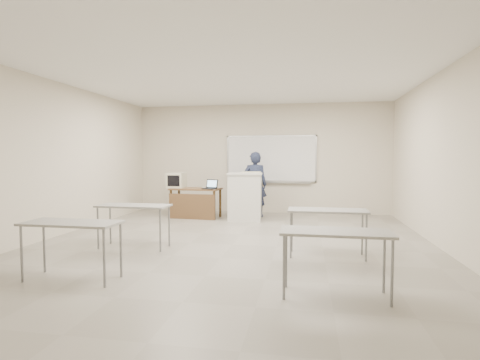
% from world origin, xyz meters
% --- Properties ---
extents(floor, '(7.00, 8.00, 0.01)m').
position_xyz_m(floor, '(0.00, 0.00, -0.01)').
color(floor, gray).
rests_on(floor, ground).
extents(whiteboard, '(2.48, 0.10, 1.31)m').
position_xyz_m(whiteboard, '(0.30, 3.97, 1.48)').
color(whiteboard, white).
rests_on(whiteboard, floor).
extents(student_desks, '(4.40, 2.20, 0.73)m').
position_xyz_m(student_desks, '(-0.00, -1.35, 0.67)').
color(student_desks, gray).
rests_on(student_desks, floor).
extents(instructor_desk, '(1.26, 0.63, 0.75)m').
position_xyz_m(instructor_desk, '(-1.50, 2.66, 0.52)').
color(instructor_desk, brown).
rests_on(instructor_desk, floor).
extents(podium, '(0.82, 0.60, 1.16)m').
position_xyz_m(podium, '(-0.20, 2.55, 0.58)').
color(podium, beige).
rests_on(podium, floor).
extents(crt_monitor, '(0.42, 0.47, 0.40)m').
position_xyz_m(crt_monitor, '(-2.05, 2.89, 0.94)').
color(crt_monitor, beige).
rests_on(crt_monitor, instructor_desk).
extents(laptop, '(0.31, 0.29, 0.23)m').
position_xyz_m(laptop, '(-1.10, 2.64, 0.81)').
color(laptop, black).
rests_on(laptop, instructor_desk).
extents(mouse, '(0.09, 0.07, 0.03)m').
position_xyz_m(mouse, '(-1.30, 2.82, 0.77)').
color(mouse, '#A5A8AC').
rests_on(mouse, instructor_desk).
extents(keyboard, '(0.47, 0.20, 0.03)m').
position_xyz_m(keyboard, '(-0.05, 2.63, 1.17)').
color(keyboard, beige).
rests_on(keyboard, podium).
extents(presenter, '(0.63, 0.43, 1.68)m').
position_xyz_m(presenter, '(-0.04, 3.18, 0.84)').
color(presenter, black).
rests_on(presenter, floor).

